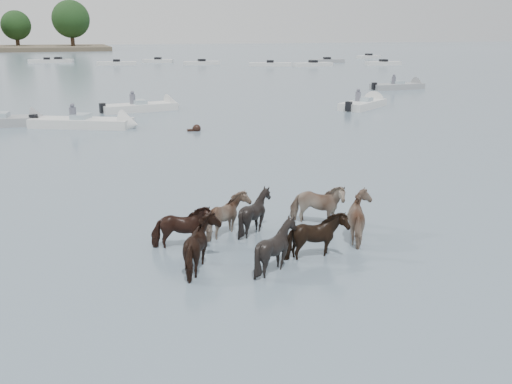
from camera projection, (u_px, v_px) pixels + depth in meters
name	position (u px, v px, depth m)	size (l,w,h in m)	color
ground	(171.00, 292.00, 11.53)	(400.00, 400.00, 0.00)	#4E6070
pony_herd	(272.00, 227.00, 13.85)	(5.83, 3.87, 1.33)	black
swimming_pony	(196.00, 129.00, 29.80)	(0.72, 0.44, 0.44)	black
motorboat_a	(15.00, 121.00, 31.53)	(4.83, 2.15, 1.92)	gray
motorboat_b	(95.00, 123.00, 30.77)	(6.01, 3.97, 1.92)	silver
motorboat_c	(150.00, 107.00, 37.34)	(5.46, 2.49, 1.92)	silver
motorboat_d	(367.00, 104.00, 38.99)	(4.81, 4.16, 1.92)	silver
motorboat_e	(404.00, 86.00, 50.89)	(5.42, 1.83, 1.92)	gray
distant_flotilla	(80.00, 64.00, 82.04)	(109.50, 25.00, 0.93)	gray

